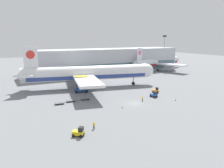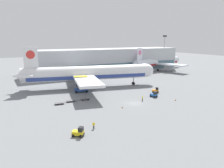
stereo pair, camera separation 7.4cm
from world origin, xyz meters
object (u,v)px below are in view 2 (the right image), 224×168
Objects in this scene: scissor_lift_loader at (81,86)px; baggage_dolly_third at (85,99)px; ground_crew_near at (142,98)px; baggage_tug_far at (79,132)px; light_mast at (164,50)px; traffic_cone_far at (175,100)px; baggage_tug_foreground at (156,90)px; baggage_dolly_lead at (60,103)px; airplane_distant at (157,62)px; traffic_cone_near at (122,107)px; baggage_tug_mid at (154,95)px; baggage_dolly_second at (71,101)px; ground_crew_far at (94,125)px; airplane_main at (87,74)px.

baggage_dolly_third is at bearing -91.18° from scissor_lift_loader.
baggage_tug_far is at bearing 125.17° from ground_crew_near.
light_mast reaches higher than traffic_cone_far.
baggage_tug_foreground is 35.91m from baggage_dolly_lead.
airplane_distant is 71.92× the size of traffic_cone_far.
airplane_distant is 12.89× the size of baggage_dolly_lead.
traffic_cone_near is 0.85× the size of traffic_cone_far.
baggage_tug_far is (-33.60, -17.21, 0.00)m from baggage_tug_mid.
baggage_dolly_lead is 1.00× the size of baggage_dolly_second.
baggage_dolly_lead is 4.01m from baggage_dolly_second.
baggage_tug_foreground is 1.70× the size of ground_crew_far.
baggage_dolly_second is (-7.53, -11.00, -1.88)m from scissor_lift_loader.
baggage_tug_mid is at bearing -11.90° from baggage_dolly_second.
scissor_lift_loader is 1.62× the size of baggage_dolly_lead.
airplane_distant is 29.14× the size of ground_crew_far.
traffic_cone_near is at bearing -68.28° from scissor_lift_loader.
scissor_lift_loader is (-68.19, -31.94, -10.50)m from light_mast.
light_mast is 32.63× the size of traffic_cone_far.
baggage_tug_foreground is (19.66, -20.18, -4.96)m from airplane_main.
airplane_main is 28.76m from ground_crew_near.
traffic_cone_far is at bearing -65.15° from baggage_tug_foreground.
light_mast is 7.84× the size of baggage_tug_far.
baggage_tug_foreground is 4.19× the size of traffic_cone_far.
baggage_tug_foreground is 4.96× the size of traffic_cone_near.
baggage_dolly_second is at bearing -176.18° from baggage_dolly_third.
traffic_cone_far is (18.40, -31.83, -5.51)m from airplane_main.
airplane_main reaches higher than traffic_cone_near.
baggage_tug_mid is 32.03m from baggage_dolly_lead.
scissor_lift_loader reaches higher than traffic_cone_near.
light_mast reaches higher than baggage_tug_foreground.
ground_crew_near is (8.67, -26.98, -4.88)m from airplane_main.
light_mast is 76.97m from ground_crew_near.
ground_crew_far is (-9.50, -34.06, -1.31)m from scissor_lift_loader.
airplane_distant is 17.27× the size of baggage_tug_far.
scissor_lift_loader is at bearing -154.90° from light_mast.
baggage_tug_mid is 0.72× the size of baggage_dolly_lead.
baggage_dolly_lead is at bearing -151.11° from light_mast.
baggage_tug_foreground and baggage_tug_far have the same top height.
ground_crew_near reaches higher than traffic_cone_near.
scissor_lift_loader is at bearing 80.15° from baggage_dolly_third.
baggage_tug_far is at bearing -119.04° from baggage_tug_foreground.
light_mast is 8.11× the size of baggage_tug_mid.
light_mast is at bearing 35.24° from baggage_dolly_third.
light_mast reaches higher than airplane_distant.
baggage_tug_foreground is 0.75× the size of baggage_dolly_lead.
baggage_tug_foreground is at bearing -133.57° from light_mast.
ground_crew_far is 16.59m from traffic_cone_near.
light_mast reaches higher than ground_crew_near.
ground_crew_far is 33.72m from traffic_cone_far.
baggage_dolly_third is 14.74m from traffic_cone_near.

